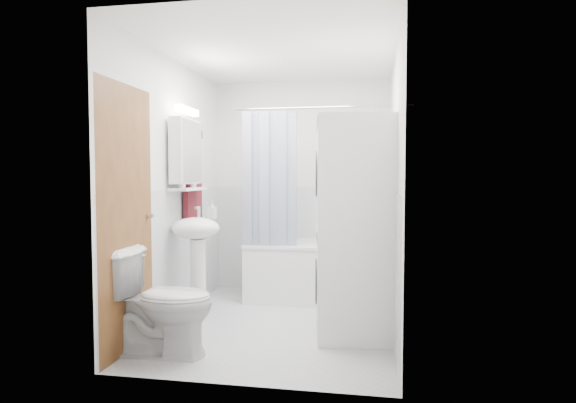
% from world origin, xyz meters
% --- Properties ---
extents(floor, '(2.60, 2.60, 0.00)m').
position_xyz_m(floor, '(0.00, 0.00, 0.00)').
color(floor, '#BDBDC1').
rests_on(floor, ground).
extents(room_walls, '(2.60, 2.60, 2.60)m').
position_xyz_m(room_walls, '(0.00, 0.00, 1.49)').
color(room_walls, white).
rests_on(room_walls, ground).
extents(wainscot, '(1.98, 2.58, 2.58)m').
position_xyz_m(wainscot, '(0.00, 0.29, 0.60)').
color(wainscot, white).
rests_on(wainscot, ground).
extents(door, '(0.05, 2.00, 2.00)m').
position_xyz_m(door, '(-0.95, -0.55, 1.00)').
color(door, brown).
rests_on(door, ground).
extents(bathtub, '(1.61, 0.76, 0.61)m').
position_xyz_m(bathtub, '(0.30, 0.92, 0.34)').
color(bathtub, white).
rests_on(bathtub, ground).
extents(tub_spout, '(0.04, 0.12, 0.04)m').
position_xyz_m(tub_spout, '(0.50, 1.25, 0.93)').
color(tub_spout, silver).
rests_on(tub_spout, room_walls).
extents(curtain_rod, '(1.79, 0.02, 0.02)m').
position_xyz_m(curtain_rod, '(0.30, 0.60, 2.00)').
color(curtain_rod, silver).
rests_on(curtain_rod, room_walls).
extents(shower_curtain, '(0.55, 0.02, 1.45)m').
position_xyz_m(shower_curtain, '(-0.22, 0.60, 1.25)').
color(shower_curtain, '#152149').
rests_on(shower_curtain, curtain_rod).
extents(sink, '(0.44, 0.37, 1.04)m').
position_xyz_m(sink, '(-0.75, -0.05, 0.70)').
color(sink, white).
rests_on(sink, ground).
extents(medicine_cabinet, '(0.13, 0.50, 0.71)m').
position_xyz_m(medicine_cabinet, '(-0.90, 0.10, 1.57)').
color(medicine_cabinet, white).
rests_on(medicine_cabinet, room_walls).
extents(shelf, '(0.18, 0.54, 0.02)m').
position_xyz_m(shelf, '(-0.89, 0.10, 1.20)').
color(shelf, silver).
rests_on(shelf, room_walls).
extents(shower_caddy, '(0.22, 0.06, 0.02)m').
position_xyz_m(shower_caddy, '(0.55, 1.24, 1.15)').
color(shower_caddy, silver).
rests_on(shower_caddy, room_walls).
extents(towel, '(0.07, 0.38, 0.91)m').
position_xyz_m(towel, '(-0.94, 0.35, 1.35)').
color(towel, '#5A1529').
rests_on(towel, room_walls).
extents(washer_dryer, '(0.72, 0.71, 1.80)m').
position_xyz_m(washer_dryer, '(0.68, -0.20, 0.90)').
color(washer_dryer, white).
rests_on(washer_dryer, ground).
extents(toilet, '(0.80, 0.46, 0.78)m').
position_xyz_m(toilet, '(-0.72, -0.87, 0.39)').
color(toilet, white).
rests_on(toilet, ground).
extents(soap_pump, '(0.08, 0.17, 0.08)m').
position_xyz_m(soap_pump, '(-0.71, 0.25, 0.95)').
color(soap_pump, gray).
rests_on(soap_pump, sink).
extents(shelf_bottle, '(0.07, 0.18, 0.07)m').
position_xyz_m(shelf_bottle, '(-0.89, -0.05, 1.25)').
color(shelf_bottle, gray).
rests_on(shelf_bottle, shelf).
extents(shelf_cup, '(0.10, 0.09, 0.10)m').
position_xyz_m(shelf_cup, '(-0.89, 0.22, 1.26)').
color(shelf_cup, gray).
rests_on(shelf_cup, shelf).
extents(shampoo_a, '(0.13, 0.17, 0.13)m').
position_xyz_m(shampoo_a, '(0.35, 1.24, 1.23)').
color(shampoo_a, gray).
rests_on(shampoo_a, shower_caddy).
extents(shampoo_b, '(0.08, 0.21, 0.08)m').
position_xyz_m(shampoo_b, '(0.47, 1.24, 1.20)').
color(shampoo_b, '#2B5BAC').
rests_on(shampoo_b, shower_caddy).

